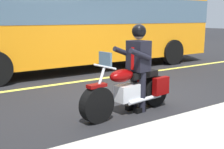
% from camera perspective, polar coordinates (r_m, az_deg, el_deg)
% --- Properties ---
extents(ground_plane, '(80.00, 80.00, 0.00)m').
position_cam_1_polar(ground_plane, '(7.17, 4.07, -3.89)').
color(ground_plane, black).
extents(lane_center_stripe, '(60.00, 0.16, 0.01)m').
position_cam_1_polar(lane_center_stripe, '(8.78, -4.02, -1.04)').
color(lane_center_stripe, '#E5DB4C').
rests_on(lane_center_stripe, ground_plane).
extents(motorcycle_main, '(2.22, 0.76, 1.26)m').
position_cam_1_polar(motorcycle_main, '(5.70, 3.73, -3.15)').
color(motorcycle_main, black).
rests_on(motorcycle_main, ground_plane).
extents(rider_main, '(0.67, 0.60, 1.74)m').
position_cam_1_polar(rider_main, '(5.72, 5.14, 2.85)').
color(rider_main, black).
rests_on(rider_main, ground_plane).
extents(bus_near, '(11.05, 2.70, 3.30)m').
position_cam_1_polar(bus_near, '(10.55, -6.81, 11.19)').
color(bus_near, orange).
rests_on(bus_near, ground_plane).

